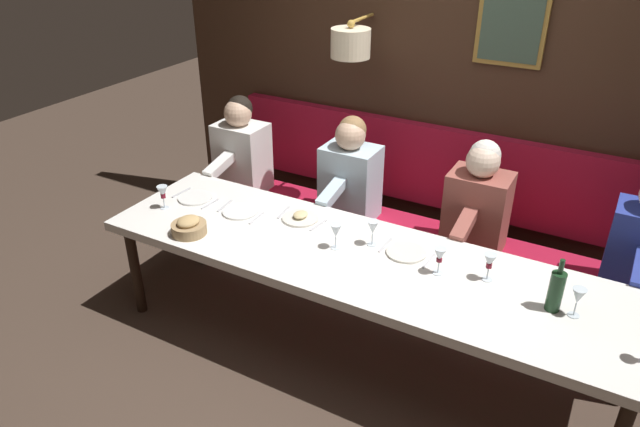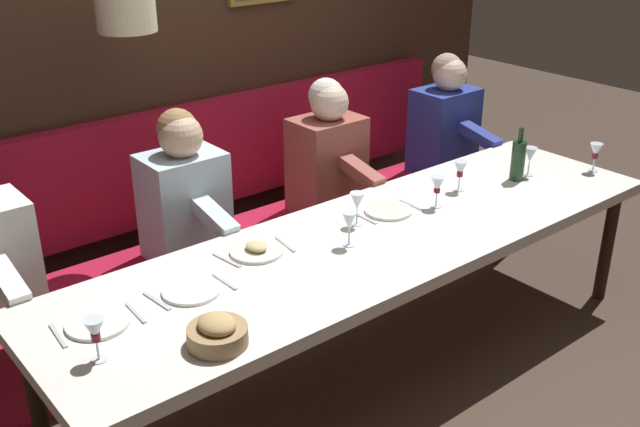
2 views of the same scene
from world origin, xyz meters
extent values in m
plane|color=#423328|center=(0.00, 0.00, 0.00)|extent=(12.00, 12.00, 0.00)
cube|color=silver|center=(0.00, 0.00, 0.71)|extent=(0.90, 3.24, 0.06)
cylinder|color=black|center=(-0.35, 1.52, 0.34)|extent=(0.07, 0.07, 0.68)
cylinder|color=black|center=(0.35, -1.52, 0.34)|extent=(0.07, 0.07, 0.68)
cylinder|color=black|center=(0.35, 1.52, 0.34)|extent=(0.07, 0.07, 0.68)
cube|color=maroon|center=(0.89, 0.00, 0.23)|extent=(0.52, 3.44, 0.45)
cube|color=#382316|center=(1.48, 0.00, 1.45)|extent=(0.10, 4.64, 2.90)
cube|color=maroon|center=(1.39, 0.00, 0.77)|extent=(0.10, 3.44, 0.64)
cube|color=olive|center=(1.42, -0.39, 1.86)|extent=(0.04, 0.45, 0.54)
cube|color=#384C3D|center=(1.40, -0.39, 1.86)|extent=(0.01, 0.39, 0.48)
cylinder|color=#B78E3D|center=(1.25, 0.62, 1.84)|extent=(0.35, 0.02, 0.02)
cylinder|color=beige|center=(1.08, 0.62, 1.70)|extent=(0.28, 0.28, 0.20)
sphere|color=#B78E3D|center=(1.08, 0.62, 1.83)|extent=(0.06, 0.06, 0.06)
cube|color=#934C42|center=(0.89, -0.45, 0.73)|extent=(0.30, 0.40, 0.56)
sphere|color=beige|center=(0.87, -0.45, 1.11)|extent=(0.22, 0.22, 0.22)
sphere|color=silver|center=(0.90, -0.45, 1.14)|extent=(0.20, 0.20, 0.20)
cube|color=#934C42|center=(0.60, -0.45, 0.77)|extent=(0.33, 0.09, 0.14)
cube|color=silver|center=(0.89, 0.50, 0.73)|extent=(0.30, 0.40, 0.56)
sphere|color=#D1A889|center=(0.87, 0.50, 1.11)|extent=(0.22, 0.22, 0.22)
sphere|color=#937047|center=(0.90, 0.50, 1.14)|extent=(0.20, 0.20, 0.20)
cube|color=silver|center=(0.60, 0.50, 0.77)|extent=(0.33, 0.09, 0.14)
cube|color=white|center=(0.89, 1.48, 0.73)|extent=(0.30, 0.40, 0.56)
sphere|color=#D1A889|center=(0.87, 1.48, 1.11)|extent=(0.22, 0.22, 0.22)
sphere|color=black|center=(0.90, 1.48, 1.14)|extent=(0.20, 0.20, 0.20)
cube|color=white|center=(0.60, 1.48, 0.77)|extent=(0.33, 0.09, 0.14)
cylinder|color=white|center=(0.10, 1.31, 0.75)|extent=(0.24, 0.24, 0.01)
cube|color=silver|center=(0.08, 1.17, 0.74)|extent=(0.17, 0.02, 0.01)
cube|color=silver|center=(0.12, 1.46, 0.74)|extent=(0.18, 0.03, 0.01)
cylinder|color=silver|center=(0.21, 0.52, 0.75)|extent=(0.24, 0.24, 0.01)
ellipsoid|color=#D1BC84|center=(0.21, 0.52, 0.77)|extent=(0.11, 0.09, 0.04)
cube|color=silver|center=(0.19, 0.37, 0.74)|extent=(0.17, 0.04, 0.01)
cube|color=silver|center=(0.23, 0.66, 0.74)|extent=(0.18, 0.04, 0.01)
cylinder|color=silver|center=(0.16, -0.24, 0.75)|extent=(0.24, 0.24, 0.01)
cube|color=silver|center=(0.14, -0.39, 0.74)|extent=(0.17, 0.02, 0.01)
cube|color=silver|center=(0.18, -0.10, 0.74)|extent=(0.18, 0.02, 0.01)
cylinder|color=white|center=(0.09, 0.92, 0.75)|extent=(0.24, 0.24, 0.01)
cube|color=silver|center=(0.07, 0.77, 0.74)|extent=(0.17, 0.02, 0.01)
cube|color=silver|center=(0.11, 1.06, 0.74)|extent=(0.18, 0.03, 0.01)
cylinder|color=silver|center=(0.01, 0.15, 0.74)|extent=(0.06, 0.06, 0.00)
cylinder|color=silver|center=(0.01, 0.15, 0.78)|extent=(0.01, 0.01, 0.07)
cone|color=silver|center=(0.01, 0.15, 0.86)|extent=(0.07, 0.07, 0.08)
cylinder|color=silver|center=(-0.11, 1.40, 0.74)|extent=(0.06, 0.06, 0.00)
cylinder|color=silver|center=(-0.11, 1.40, 0.78)|extent=(0.01, 0.01, 0.07)
cone|color=silver|center=(-0.11, 1.40, 0.86)|extent=(0.07, 0.07, 0.08)
cylinder|color=maroon|center=(-0.11, 1.40, 0.83)|extent=(0.03, 0.03, 0.03)
cylinder|color=silver|center=(0.05, -0.47, 0.74)|extent=(0.06, 0.06, 0.00)
cylinder|color=silver|center=(0.05, -0.47, 0.78)|extent=(0.01, 0.01, 0.07)
cone|color=silver|center=(0.05, -0.47, 0.86)|extent=(0.07, 0.07, 0.08)
cylinder|color=maroon|center=(0.05, -0.47, 0.83)|extent=(0.03, 0.03, 0.02)
cylinder|color=silver|center=(0.02, -1.20, 0.74)|extent=(0.06, 0.06, 0.00)
cylinder|color=silver|center=(0.02, -1.20, 0.78)|extent=(0.01, 0.01, 0.07)
cone|color=silver|center=(0.02, -1.20, 0.86)|extent=(0.07, 0.07, 0.08)
cylinder|color=silver|center=(0.12, -0.73, 0.74)|extent=(0.06, 0.06, 0.00)
cylinder|color=silver|center=(0.12, -0.73, 0.78)|extent=(0.01, 0.01, 0.07)
cone|color=silver|center=(0.12, -0.73, 0.86)|extent=(0.07, 0.07, 0.08)
cylinder|color=maroon|center=(0.12, -0.73, 0.83)|extent=(0.03, 0.03, 0.03)
cylinder|color=silver|center=(0.15, -0.02, 0.74)|extent=(0.06, 0.06, 0.00)
cylinder|color=silver|center=(0.15, -0.02, 0.78)|extent=(0.01, 0.01, 0.07)
cone|color=silver|center=(0.15, -0.02, 0.86)|extent=(0.07, 0.07, 0.08)
cylinder|color=#19381E|center=(0.02, -1.09, 0.85)|extent=(0.08, 0.08, 0.22)
cylinder|color=#19381E|center=(0.02, -1.09, 1.00)|extent=(0.03, 0.03, 0.08)
cylinder|color=#9E7F56|center=(-0.29, 1.03, 0.78)|extent=(0.22, 0.22, 0.07)
ellipsoid|color=tan|center=(-0.29, 1.03, 0.83)|extent=(0.15, 0.13, 0.06)
camera|label=1|loc=(-2.66, -1.23, 2.61)|focal=32.95mm
camera|label=2|loc=(-2.24, 2.16, 2.27)|focal=41.69mm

